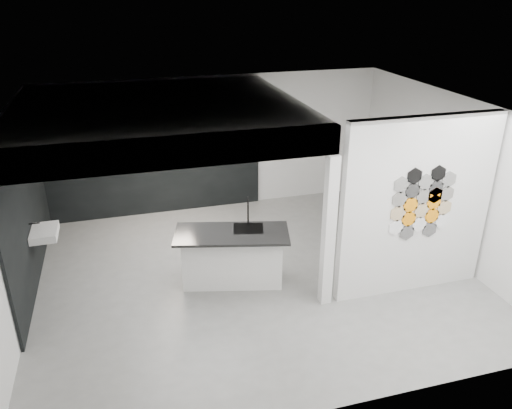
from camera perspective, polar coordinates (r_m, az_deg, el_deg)
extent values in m
cube|color=slate|center=(8.41, -0.10, -8.09)|extent=(7.00, 6.00, 0.01)
cube|color=silver|center=(7.81, 17.89, -0.34)|extent=(2.45, 0.15, 2.80)
cube|color=black|center=(10.39, -11.55, 5.05)|extent=(4.40, 0.04, 2.35)
cube|color=black|center=(8.66, -24.74, -0.64)|extent=(0.04, 4.00, 2.35)
cube|color=silver|center=(8.12, -11.09, 9.92)|extent=(4.40, 4.00, 0.40)
cube|color=silver|center=(7.26, 8.29, -3.21)|extent=(0.16, 0.16, 2.35)
cube|color=silver|center=(6.28, -9.37, 5.91)|extent=(4.40, 0.16, 0.40)
cube|color=silver|center=(8.58, -23.03, -2.99)|extent=(0.40, 0.60, 0.12)
cube|color=black|center=(10.26, -11.00, 5.59)|extent=(3.00, 0.15, 0.04)
cube|color=silver|center=(8.03, -2.72, -6.06)|extent=(1.65, 0.93, 0.89)
cube|color=black|center=(7.73, -2.80, -3.37)|extent=(1.90, 1.18, 0.04)
cube|color=black|center=(7.84, -0.88, -2.81)|extent=(0.55, 0.50, 0.02)
cylinder|color=black|center=(7.94, -0.92, -0.74)|extent=(0.03, 0.03, 0.42)
torus|color=black|center=(7.79, -0.92, 0.45)|extent=(0.06, 0.15, 0.15)
cylinder|color=black|center=(10.21, -17.61, 5.39)|extent=(0.23, 0.23, 0.16)
ellipsoid|color=black|center=(10.38, -4.38, 6.77)|extent=(0.23, 0.23, 0.16)
cylinder|color=gray|center=(10.42, -3.59, 6.64)|extent=(0.14, 0.14, 0.09)
cylinder|color=gray|center=(10.41, -3.59, 6.75)|extent=(0.12, 0.12, 0.13)
cylinder|color=black|center=(10.20, -12.82, 5.99)|extent=(0.08, 0.08, 0.18)
cylinder|color=black|center=(10.21, -14.02, 5.63)|extent=(0.10, 0.10, 0.10)
cylinder|color=white|center=(7.65, 15.71, -2.53)|extent=(0.26, 0.02, 0.26)
cylinder|color=tan|center=(7.56, 15.90, -1.00)|extent=(0.26, 0.02, 0.26)
cylinder|color=#66635E|center=(7.47, 16.09, 0.57)|extent=(0.26, 0.02, 0.26)
cylinder|color=silver|center=(7.39, 16.28, 2.17)|extent=(0.26, 0.02, 0.26)
cylinder|color=black|center=(7.80, 16.85, -3.08)|extent=(0.26, 0.02, 0.26)
cylinder|color=orange|center=(7.71, 17.05, -1.58)|extent=(0.26, 0.02, 0.26)
cylinder|color=orange|center=(7.61, 17.25, -0.06)|extent=(0.26, 0.02, 0.26)
cylinder|color=#2D2D2D|center=(7.53, 17.46, 1.51)|extent=(0.26, 0.02, 0.26)
cylinder|color=black|center=(7.45, 17.67, 3.11)|extent=(0.26, 0.02, 0.26)
cylinder|color=white|center=(7.85, 18.15, -2.15)|extent=(0.26, 0.02, 0.26)
cylinder|color=tan|center=(7.76, 18.37, -0.65)|extent=(0.26, 0.02, 0.26)
cylinder|color=#66635E|center=(7.68, 18.58, 0.87)|extent=(0.26, 0.02, 0.26)
cylinder|color=silver|center=(7.59, 18.80, 2.43)|extent=(0.26, 0.02, 0.26)
cylinder|color=black|center=(8.01, 19.22, -2.69)|extent=(0.26, 0.02, 0.26)
cylinder|color=orange|center=(7.91, 19.44, -1.23)|extent=(0.26, 0.02, 0.26)
cylinder|color=orange|center=(7.83, 19.66, 0.26)|extent=(0.26, 0.02, 0.26)
cylinder|color=#2D2D2D|center=(7.74, 19.89, 1.79)|extent=(0.26, 0.02, 0.26)
cylinder|color=black|center=(7.67, 20.13, 3.34)|extent=(0.26, 0.02, 0.26)
cylinder|color=white|center=(8.07, 20.47, -1.78)|extent=(0.26, 0.02, 0.26)
cylinder|color=tan|center=(7.98, 20.71, -0.33)|extent=(0.26, 0.02, 0.26)
cylinder|color=#66635E|center=(7.89, 20.94, 1.16)|extent=(0.26, 0.02, 0.26)
cylinder|color=silver|center=(7.82, 21.18, 2.68)|extent=(0.26, 0.02, 0.26)
cylinder|color=orange|center=(7.78, 19.78, 1.02)|extent=(0.26, 0.02, 0.26)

